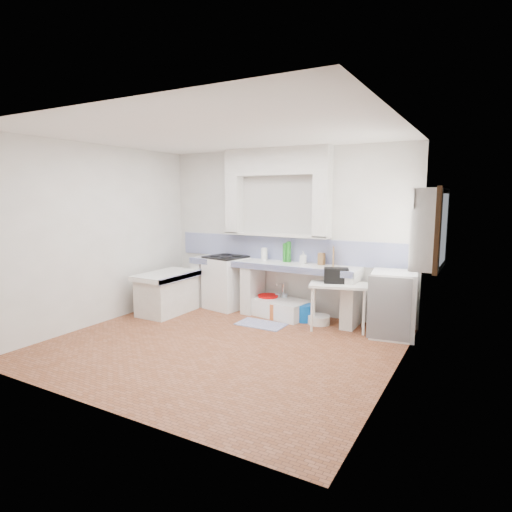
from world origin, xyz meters
The scene contains 36 objects.
floor centered at (0.00, 0.00, 0.00)m, with size 4.50×4.50×0.00m, color brown.
ceiling centered at (0.00, 0.00, 2.80)m, with size 4.50×4.50×0.00m, color silver.
wall_back centered at (0.00, 2.00, 1.40)m, with size 4.50×4.50×0.00m, color silver.
wall_front centered at (0.00, -2.00, 1.40)m, with size 4.50×4.50×0.00m, color silver.
wall_left centered at (-2.25, 0.00, 1.40)m, with size 4.50×4.50×0.00m, color silver.
wall_right centered at (2.25, 0.00, 1.40)m, with size 4.50×4.50×0.00m, color silver.
alcove_mass centered at (-0.10, 1.88, 2.58)m, with size 1.90×0.25×0.45m, color silver.
window_frame centered at (2.42, 1.20, 1.60)m, with size 0.35×0.86×1.06m, color #3A2612.
lace_valance centered at (2.28, 1.20, 1.98)m, with size 0.01×0.84×0.24m, color white.
counter_slab centered at (-0.10, 1.70, 0.86)m, with size 3.00×0.60×0.08m, color white.
counter_lip centered at (-0.10, 1.42, 0.86)m, with size 3.00×0.04×0.10m, color navy.
counter_pier_left centered at (-1.50, 1.70, 0.41)m, with size 0.20×0.55×0.82m, color silver.
counter_pier_mid centered at (-0.45, 1.70, 0.41)m, with size 0.20×0.55×0.82m, color silver.
counter_pier_right centered at (1.30, 1.70, 0.41)m, with size 0.20×0.55×0.82m, color silver.
peninsula_top centered at (-1.70, 0.90, 0.66)m, with size 0.70×1.10×0.08m, color white.
peninsula_base centered at (-1.70, 0.90, 0.31)m, with size 0.60×1.00×0.62m, color silver.
peninsula_lip centered at (-1.37, 0.90, 0.66)m, with size 0.04×1.10×0.10m, color navy.
backsplash centered at (0.00, 1.99, 1.10)m, with size 4.27×0.03×0.40m, color navy.
stove centered at (-0.99, 1.68, 0.46)m, with size 0.65×0.62×0.91m, color white.
sink centered at (0.04, 1.68, 0.13)m, with size 1.06×0.57×0.25m, color white.
side_table centered at (1.17, 1.44, 0.35)m, with size 0.85×0.47×0.04m, color white.
fridge centered at (1.96, 1.54, 0.47)m, with size 0.61×0.61×0.94m, color white.
bucket_red centered at (-0.17, 1.72, 0.16)m, with size 0.34×0.34×0.32m, color #CB0304.
bucket_orange centered at (0.10, 1.51, 0.13)m, with size 0.28×0.28×0.26m, color orange.
bucket_blue centered at (0.55, 1.59, 0.14)m, with size 0.29×0.29×0.28m, color blue.
basin_white centered at (0.82, 1.57, 0.07)m, with size 0.35×0.35×0.13m, color white.
water_bottle_a centered at (-0.04, 1.85, 0.17)m, with size 0.09×0.09×0.34m, color silver.
water_bottle_b centered at (0.09, 1.85, 0.17)m, with size 0.09×0.09×0.34m, color silver.
black_bag centered at (1.12, 1.48, 0.82)m, with size 0.36×0.21×0.23m, color black.
green_bottle_a centered at (0.08, 1.85, 1.06)m, with size 0.07×0.07×0.32m, color #1D741E.
green_bottle_b centered at (0.15, 1.85, 1.08)m, with size 0.08×0.08×0.35m, color #1D741E.
knife_block centered at (0.74, 1.85, 1.00)m, with size 0.10×0.08×0.19m, color olive.
cutting_board centered at (0.94, 1.85, 1.05)m, with size 0.02×0.22×0.30m, color olive.
paper_towel centered at (-0.31, 1.85, 1.01)m, with size 0.11×0.11×0.21m, color white.
soap_bottle centered at (0.43, 1.81, 1.00)m, with size 0.09×0.10×0.21m, color white.
rug centered at (0.05, 1.08, 0.01)m, with size 0.76×0.43×0.01m, color navy.
Camera 1 is at (3.12, -4.59, 2.02)m, focal length 29.75 mm.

